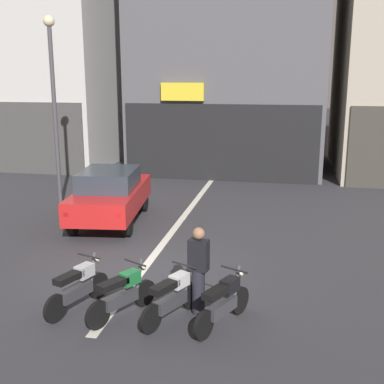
% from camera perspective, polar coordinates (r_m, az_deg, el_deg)
% --- Properties ---
extents(ground_plane, '(120.00, 120.00, 0.00)m').
position_cam_1_polar(ground_plane, '(11.24, -5.83, -9.14)').
color(ground_plane, '#333338').
extents(lane_centre_line, '(0.20, 18.00, 0.01)m').
position_cam_1_polar(lane_centre_line, '(16.76, 0.17, -1.40)').
color(lane_centre_line, silver).
rests_on(lane_centre_line, ground).
extents(building_corner_left, '(10.81, 7.73, 11.99)m').
position_cam_1_polar(building_corner_left, '(27.49, -20.17, 16.18)').
color(building_corner_left, silver).
rests_on(building_corner_left, ground).
extents(car_red_crossing_near, '(2.25, 4.28, 1.64)m').
position_cam_1_polar(car_red_crossing_near, '(14.66, -9.59, -0.21)').
color(car_red_crossing_near, black).
rests_on(car_red_crossing_near, ground).
extents(street_lamp, '(0.36, 0.36, 6.19)m').
position_cam_1_polar(street_lamp, '(16.76, -16.01, 11.27)').
color(street_lamp, '#47474C').
rests_on(street_lamp, ground).
extents(motorcycle_silver_row_leftmost, '(0.69, 1.60, 0.98)m').
position_cam_1_polar(motorcycle_silver_row_leftmost, '(9.52, -13.29, -10.77)').
color(motorcycle_silver_row_leftmost, black).
rests_on(motorcycle_silver_row_leftmost, ground).
extents(motorcycle_green_row_left_mid, '(0.86, 1.50, 0.98)m').
position_cam_1_polar(motorcycle_green_row_left_mid, '(9.08, -8.17, -11.74)').
color(motorcycle_green_row_left_mid, black).
rests_on(motorcycle_green_row_left_mid, ground).
extents(motorcycle_white_row_centre, '(0.80, 1.53, 0.98)m').
position_cam_1_polar(motorcycle_white_row_centre, '(8.90, -2.28, -12.17)').
color(motorcycle_white_row_centre, black).
rests_on(motorcycle_white_row_centre, ground).
extents(motorcycle_black_row_right_mid, '(0.80, 1.53, 0.98)m').
position_cam_1_polar(motorcycle_black_row_right_mid, '(8.72, 3.73, -12.76)').
color(motorcycle_black_row_right_mid, black).
rests_on(motorcycle_black_row_right_mid, ground).
extents(person_by_motorcycles, '(0.39, 0.27, 1.67)m').
position_cam_1_polar(person_by_motorcycles, '(8.95, 0.77, -9.20)').
color(person_by_motorcycles, '#23232D').
rests_on(person_by_motorcycles, ground).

